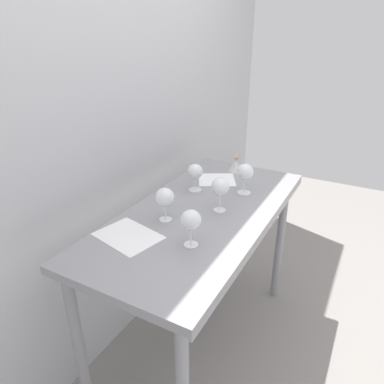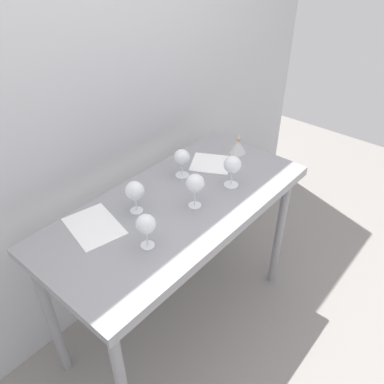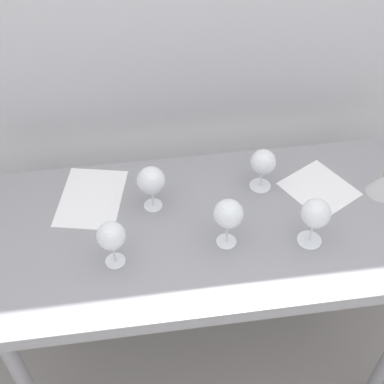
% 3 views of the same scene
% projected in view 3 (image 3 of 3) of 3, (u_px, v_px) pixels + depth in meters
% --- Properties ---
extents(ground_plane, '(6.00, 6.00, 0.00)m').
position_uv_depth(ground_plane, '(205.00, 357.00, 2.30)').
color(ground_plane, gray).
extents(back_wall, '(3.80, 0.04, 2.60)m').
position_uv_depth(back_wall, '(189.00, 29.00, 1.71)').
color(back_wall, '#BCBCC2').
rests_on(back_wall, ground_plane).
extents(steel_counter, '(1.40, 0.65, 0.90)m').
position_uv_depth(steel_counter, '(210.00, 245.00, 1.73)').
color(steel_counter, gray).
rests_on(steel_counter, ground_plane).
extents(wine_glass_far_left, '(0.09, 0.09, 0.16)m').
position_uv_depth(wine_glass_far_left, '(151.00, 181.00, 1.62)').
color(wine_glass_far_left, white).
rests_on(wine_glass_far_left, steel_counter).
extents(wine_glass_far_right, '(0.08, 0.08, 0.15)m').
position_uv_depth(wine_glass_far_right, '(263.00, 163.00, 1.69)').
color(wine_glass_far_right, white).
rests_on(wine_glass_far_right, steel_counter).
extents(wine_glass_near_left, '(0.08, 0.08, 0.16)m').
position_uv_depth(wine_glass_near_left, '(111.00, 237.00, 1.47)').
color(wine_glass_near_left, white).
rests_on(wine_glass_near_left, steel_counter).
extents(wine_glass_near_right, '(0.09, 0.09, 0.17)m').
position_uv_depth(wine_glass_near_right, '(316.00, 215.00, 1.52)').
color(wine_glass_near_right, white).
rests_on(wine_glass_near_right, steel_counter).
extents(wine_glass_near_center, '(0.09, 0.09, 0.17)m').
position_uv_depth(wine_glass_near_center, '(228.00, 215.00, 1.51)').
color(wine_glass_near_center, white).
rests_on(wine_glass_near_center, steel_counter).
extents(tasting_sheet_upper, '(0.25, 0.31, 0.00)m').
position_uv_depth(tasting_sheet_upper, '(91.00, 198.00, 1.73)').
color(tasting_sheet_upper, white).
rests_on(tasting_sheet_upper, steel_counter).
extents(tasting_sheet_lower, '(0.27, 0.28, 0.00)m').
position_uv_depth(tasting_sheet_lower, '(319.00, 189.00, 1.76)').
color(tasting_sheet_lower, white).
rests_on(tasting_sheet_lower, steel_counter).
extents(decanter_funnel, '(0.10, 0.10, 0.12)m').
position_uv_depth(decanter_funnel, '(384.00, 183.00, 1.72)').
color(decanter_funnel, silver).
rests_on(decanter_funnel, steel_counter).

